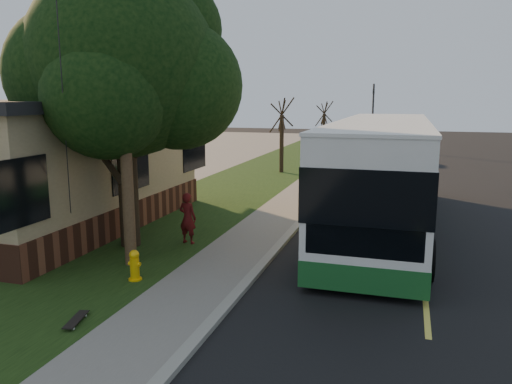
# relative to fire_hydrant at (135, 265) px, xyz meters

# --- Properties ---
(ground) EXTENTS (120.00, 120.00, 0.00)m
(ground) POSITION_rel_fire_hydrant_xyz_m (2.60, 0.00, -0.43)
(ground) COLOR black
(ground) RESTS_ON ground
(road) EXTENTS (8.00, 80.00, 0.01)m
(road) POSITION_rel_fire_hydrant_xyz_m (6.60, 10.00, -0.43)
(road) COLOR black
(road) RESTS_ON ground
(curb) EXTENTS (0.25, 80.00, 0.12)m
(curb) POSITION_rel_fire_hydrant_xyz_m (2.60, 10.00, -0.37)
(curb) COLOR gray
(curb) RESTS_ON ground
(sidewalk) EXTENTS (2.00, 80.00, 0.08)m
(sidewalk) POSITION_rel_fire_hydrant_xyz_m (1.60, 10.00, -0.39)
(sidewalk) COLOR slate
(sidewalk) RESTS_ON ground
(grass_verge) EXTENTS (5.00, 80.00, 0.07)m
(grass_verge) POSITION_rel_fire_hydrant_xyz_m (-1.90, 10.00, -0.40)
(grass_verge) COLOR black
(grass_verge) RESTS_ON ground
(building_lot) EXTENTS (15.00, 80.00, 0.04)m
(building_lot) POSITION_rel_fire_hydrant_xyz_m (-11.90, 10.00, -0.41)
(building_lot) COLOR slate
(building_lot) RESTS_ON ground
(fire_hydrant) EXTENTS (0.32, 0.32, 0.74)m
(fire_hydrant) POSITION_rel_fire_hydrant_xyz_m (0.00, 0.00, 0.00)
(fire_hydrant) COLOR yellow
(fire_hydrant) RESTS_ON grass_verge
(utility_pole) EXTENTS (2.86, 3.21, 9.07)m
(utility_pole) POSITION_rel_fire_hydrant_xyz_m (-0.71, 0.99, 4.20)
(utility_pole) COLOR #473321
(utility_pole) RESTS_ON ground
(leafy_tree) EXTENTS (6.30, 6.00, 7.80)m
(leafy_tree) POSITION_rel_fire_hydrant_xyz_m (-1.57, 2.65, 4.73)
(leafy_tree) COLOR black
(leafy_tree) RESTS_ON grass_verge
(bare_tree_near) EXTENTS (1.38, 1.21, 4.31)m
(bare_tree_near) POSITION_rel_fire_hydrant_xyz_m (-0.90, 18.00, 1.72)
(bare_tree_near) COLOR black
(bare_tree_near) RESTS_ON grass_verge
(bare_tree_far) EXTENTS (1.38, 1.21, 4.03)m
(bare_tree_far) POSITION_rel_fire_hydrant_xyz_m (-0.40, 30.00, 1.57)
(bare_tree_far) COLOR black
(bare_tree_far) RESTS_ON grass_verge
(traffic_signal) EXTENTS (0.18, 0.22, 5.50)m
(traffic_signal) POSITION_rel_fire_hydrant_xyz_m (3.10, 34.00, 2.73)
(traffic_signal) COLOR #2D2D30
(traffic_signal) RESTS_ON ground
(transit_bus) EXTENTS (3.09, 13.38, 3.61)m
(transit_bus) POSITION_rel_fire_hydrant_xyz_m (5.26, 7.03, 1.49)
(transit_bus) COLOR silver
(transit_bus) RESTS_ON ground
(skateboarder) EXTENTS (0.61, 0.46, 1.53)m
(skateboarder) POSITION_rel_fire_hydrant_xyz_m (-0.07, 3.18, 0.40)
(skateboarder) COLOR #511011
(skateboarder) RESTS_ON grass_verge
(skateboard_main) EXTENTS (0.39, 0.85, 0.08)m
(skateboard_main) POSITION_rel_fire_hydrant_xyz_m (0.10, -2.37, -0.30)
(skateboard_main) COLOR black
(skateboard_main) RESTS_ON grass_verge
(dumpster) EXTENTS (1.62, 1.35, 1.32)m
(dumpster) POSITION_rel_fire_hydrant_xyz_m (-5.82, 2.62, 0.27)
(dumpster) COLOR black
(dumpster) RESTS_ON building_lot
(distant_car) EXTENTS (2.20, 5.08, 1.71)m
(distant_car) POSITION_rel_fire_hydrant_xyz_m (4.89, 25.21, 0.42)
(distant_car) COLOR black
(distant_car) RESTS_ON ground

